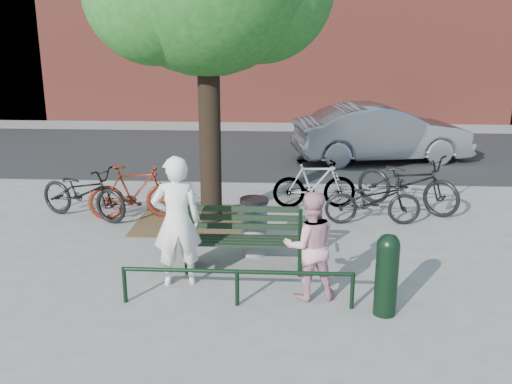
# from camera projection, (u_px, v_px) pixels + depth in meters

# --- Properties ---
(ground) EXTENTS (90.00, 90.00, 0.00)m
(ground) POSITION_uv_depth(u_px,v_px,m) (245.00, 268.00, 8.69)
(ground) COLOR gray
(ground) RESTS_ON ground
(dirt_pit) EXTENTS (2.40, 2.00, 0.02)m
(dirt_pit) POSITION_uv_depth(u_px,v_px,m) (201.00, 220.00, 10.86)
(dirt_pit) COLOR brown
(dirt_pit) RESTS_ON ground
(road) EXTENTS (40.00, 7.00, 0.01)m
(road) POSITION_uv_depth(u_px,v_px,m) (267.00, 152.00, 16.84)
(road) COLOR black
(road) RESTS_ON ground
(park_bench) EXTENTS (1.74, 0.54, 0.97)m
(park_bench) POSITION_uv_depth(u_px,v_px,m) (245.00, 237.00, 8.64)
(park_bench) COLOR black
(park_bench) RESTS_ON ground
(guard_railing) EXTENTS (3.06, 0.06, 0.51)m
(guard_railing) POSITION_uv_depth(u_px,v_px,m) (237.00, 277.00, 7.43)
(guard_railing) COLOR black
(guard_railing) RESTS_ON ground
(person_left) EXTENTS (0.77, 0.60, 1.87)m
(person_left) POSITION_uv_depth(u_px,v_px,m) (177.00, 221.00, 7.94)
(person_left) COLOR silver
(person_left) RESTS_ON ground
(person_right) EXTENTS (0.82, 0.69, 1.49)m
(person_right) POSITION_uv_depth(u_px,v_px,m) (310.00, 246.00, 7.57)
(person_right) COLOR #C98A94
(person_right) RESTS_ON ground
(bollard) EXTENTS (0.29, 0.29, 1.08)m
(bollard) POSITION_uv_depth(u_px,v_px,m) (387.00, 272.00, 7.16)
(bollard) COLOR black
(bollard) RESTS_ON ground
(litter_bin) EXTENTS (0.46, 0.46, 0.94)m
(litter_bin) POSITION_uv_depth(u_px,v_px,m) (254.00, 226.00, 9.13)
(litter_bin) COLOR gray
(litter_bin) RESTS_ON ground
(bicycle_a) EXTENTS (2.11, 1.39, 1.05)m
(bicycle_a) POSITION_uv_depth(u_px,v_px,m) (83.00, 192.00, 10.85)
(bicycle_a) COLOR black
(bicycle_a) RESTS_ON ground
(bicycle_b) EXTENTS (1.83, 0.84, 1.06)m
(bicycle_b) POSITION_uv_depth(u_px,v_px,m) (135.00, 192.00, 10.83)
(bicycle_b) COLOR #57170C
(bicycle_b) RESTS_ON ground
(bicycle_c) EXTENTS (1.78, 0.66, 0.93)m
(bicycle_c) POSITION_uv_depth(u_px,v_px,m) (373.00, 200.00, 10.55)
(bicycle_c) COLOR black
(bicycle_c) RESTS_ON ground
(bicycle_d) EXTENTS (1.72, 0.62, 1.01)m
(bicycle_d) POSITION_uv_depth(u_px,v_px,m) (314.00, 184.00, 11.50)
(bicycle_d) COLOR gray
(bicycle_d) RESTS_ON ground
(bicycle_e) EXTENTS (2.22, 1.90, 1.15)m
(bicycle_e) POSITION_uv_depth(u_px,v_px,m) (407.00, 182.00, 11.36)
(bicycle_e) COLOR black
(bicycle_e) RESTS_ON ground
(parked_car) EXTENTS (4.97, 2.56, 1.56)m
(parked_car) POSITION_uv_depth(u_px,v_px,m) (382.00, 133.00, 15.50)
(parked_car) COLOR gray
(parked_car) RESTS_ON ground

